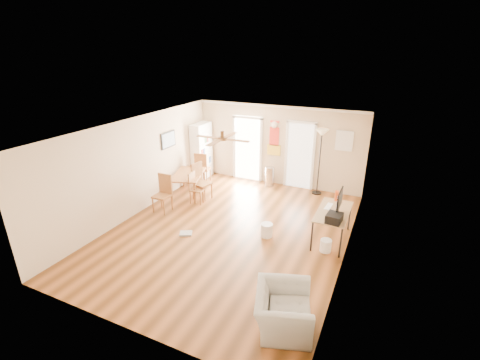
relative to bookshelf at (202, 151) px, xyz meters
The scene contains 30 objects.
floor 4.00m from the bookshelf, 49.24° to the right, with size 7.00×7.00×0.00m, color brown.
ceiling 4.22m from the bookshelf, 49.24° to the right, with size 5.50×7.00×0.00m, color silver, non-canonical shape.
wall_back 2.62m from the bookshelf, 12.31° to the left, with size 5.50×0.04×2.60m, color beige, non-canonical shape.
wall_front 6.94m from the bookshelf, 68.50° to the right, with size 5.50×0.04×2.60m, color beige, non-canonical shape.
wall_left 2.97m from the bookshelf, 94.09° to the right, with size 0.04×7.00×2.60m, color beige, non-canonical shape.
wall_right 6.06m from the bookshelf, 29.12° to the right, with size 0.04×7.00×2.60m, color beige, non-canonical shape.
crown_molding 4.21m from the bookshelf, 49.24° to the right, with size 5.50×7.00×0.08m, color white, non-canonical shape.
kitchen_doorway 1.59m from the bookshelf, 19.90° to the left, with size 0.90×0.10×2.10m, color white, non-canonical shape.
bathroom_doorway 3.33m from the bookshelf, ahead, with size 0.80×0.10×2.10m, color white, non-canonical shape.
wall_decal 2.54m from the bookshelf, 12.47° to the left, with size 0.46×0.03×1.10m, color red.
ac_grille 4.68m from the bookshelf, ahead, with size 0.50×0.04×0.60m, color white.
framed_poster 1.73m from the bookshelf, 96.86° to the right, with size 0.04×0.66×0.48m, color black.
ceiling_fan 4.38m from the bookshelf, 51.97° to the right, with size 1.24×1.24×0.20m, color #593819, non-canonical shape.
bookshelf is the anchor object (origin of this frame).
dining_table 1.63m from the bookshelf, 75.08° to the right, with size 0.82×1.36×0.68m, color #A76536, non-canonical shape.
dining_chair_right_a 1.87m from the bookshelf, 59.02° to the right, with size 0.45×0.45×1.09m, color olive, non-canonical shape.
dining_chair_right_b 2.13m from the bookshelf, 63.03° to the right, with size 0.38×0.38×0.91m, color #A76536, non-canonical shape.
dining_chair_near 2.80m from the bookshelf, 82.59° to the right, with size 0.43×0.43×1.03m, color #965930, non-canonical shape.
dining_chair_far 0.63m from the bookshelf, 55.23° to the right, with size 0.43×0.43×1.05m, color #AA7436, non-canonical shape.
trash_can 2.50m from the bookshelf, ahead, with size 0.30×0.30×0.64m, color #ABABAD.
torchiere_lamp 3.98m from the bookshelf, ahead, with size 0.38×0.38×2.03m, color black, non-canonical shape.
computer_desk 5.43m from the bookshelf, 25.18° to the right, with size 0.70×1.41×0.75m, color #A37C58, non-canonical shape.
imac 5.56m from the bookshelf, 25.65° to the right, with size 0.09×0.62×0.57m, color black, non-canonical shape.
keyboard 5.19m from the bookshelf, 23.98° to the right, with size 0.12×0.38×0.01m, color white.
printer 5.73m from the bookshelf, 29.46° to the right, with size 0.31×0.37×0.19m, color black.
orange_bottle 5.13m from the bookshelf, 19.41° to the right, with size 0.09×0.09×0.26m, color #D24712.
wastebasket_a 4.51m from the bookshelf, 38.97° to the right, with size 0.29×0.29×0.33m, color white.
wastebasket_b 5.71m from the bookshelf, 30.24° to the right, with size 0.25×0.25×0.29m, color white.
floor_cloth 4.01m from the bookshelf, 65.27° to the right, with size 0.30×0.23×0.04m, color #969591.
armchair 7.13m from the bookshelf, 48.67° to the right, with size 1.02×0.89×0.66m, color #ACADA7.
Camera 1 is at (3.31, -6.54, 4.26)m, focal length 25.18 mm.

